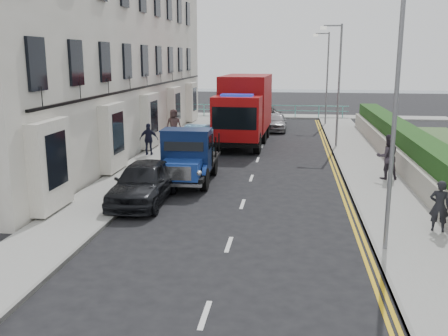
% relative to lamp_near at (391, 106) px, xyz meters
% --- Properties ---
extents(ground, '(120.00, 120.00, 0.00)m').
position_rel_lamp_near_xyz_m(ground, '(-4.18, 2.00, -4.00)').
color(ground, black).
rests_on(ground, ground).
extents(pavement_west, '(2.40, 38.00, 0.12)m').
position_rel_lamp_near_xyz_m(pavement_west, '(-9.38, 11.00, -3.94)').
color(pavement_west, gray).
rests_on(pavement_west, ground).
extents(pavement_east, '(2.60, 38.00, 0.12)m').
position_rel_lamp_near_xyz_m(pavement_east, '(1.12, 11.00, -3.94)').
color(pavement_east, gray).
rests_on(pavement_east, ground).
extents(promenade, '(30.00, 2.50, 0.12)m').
position_rel_lamp_near_xyz_m(promenade, '(-4.18, 31.00, -3.94)').
color(promenade, gray).
rests_on(promenade, ground).
extents(sea_plane, '(120.00, 120.00, 0.00)m').
position_rel_lamp_near_xyz_m(sea_plane, '(-4.18, 62.00, -4.00)').
color(sea_plane, slate).
rests_on(sea_plane, ground).
extents(terrace_west, '(6.31, 30.20, 14.25)m').
position_rel_lamp_near_xyz_m(terrace_west, '(-13.65, 15.00, 3.17)').
color(terrace_west, silver).
rests_on(terrace_west, ground).
extents(garden_east, '(1.45, 28.00, 1.75)m').
position_rel_lamp_near_xyz_m(garden_east, '(3.03, 11.00, -3.10)').
color(garden_east, '#B2AD9E').
rests_on(garden_east, ground).
extents(seafront_railing, '(13.00, 0.08, 1.11)m').
position_rel_lamp_near_xyz_m(seafront_railing, '(-4.18, 30.20, -3.42)').
color(seafront_railing, '#59B2A5').
rests_on(seafront_railing, ground).
extents(lamp_near, '(1.23, 0.18, 7.00)m').
position_rel_lamp_near_xyz_m(lamp_near, '(0.00, 0.00, 0.00)').
color(lamp_near, slate).
rests_on(lamp_near, ground).
extents(lamp_mid, '(1.23, 0.18, 7.00)m').
position_rel_lamp_near_xyz_m(lamp_mid, '(0.00, 16.00, 0.00)').
color(lamp_mid, slate).
rests_on(lamp_mid, ground).
extents(lamp_far, '(1.23, 0.18, 7.00)m').
position_rel_lamp_near_xyz_m(lamp_far, '(0.00, 26.00, 0.00)').
color(lamp_far, slate).
rests_on(lamp_far, ground).
extents(bedford_lorry, '(2.06, 4.97, 2.32)m').
position_rel_lamp_near_xyz_m(bedford_lorry, '(-6.71, 6.46, -2.93)').
color(bedford_lorry, black).
rests_on(bedford_lorry, ground).
extents(red_lorry, '(2.93, 7.93, 4.10)m').
position_rel_lamp_near_xyz_m(red_lorry, '(-5.33, 16.78, -1.81)').
color(red_lorry, black).
rests_on(red_lorry, ground).
extents(parked_car_front, '(1.83, 4.53, 1.54)m').
position_rel_lamp_near_xyz_m(parked_car_front, '(-7.78, 3.76, -3.23)').
color(parked_car_front, black).
rests_on(parked_car_front, ground).
extents(parked_car_mid, '(1.91, 4.87, 1.58)m').
position_rel_lamp_near_xyz_m(parked_car_mid, '(-7.41, 12.93, -3.21)').
color(parked_car_mid, '#5F9ECD').
rests_on(parked_car_mid, ground).
extents(parked_car_rear, '(2.08, 4.50, 1.27)m').
position_rel_lamp_near_xyz_m(parked_car_rear, '(-6.92, 19.93, -3.36)').
color(parked_car_rear, silver).
rests_on(parked_car_rear, ground).
extents(seafront_car_left, '(3.47, 5.60, 1.44)m').
position_rel_lamp_near_xyz_m(seafront_car_left, '(-4.80, 27.01, -3.28)').
color(seafront_car_left, black).
rests_on(seafront_car_left, ground).
extents(seafront_car_right, '(1.54, 3.80, 1.29)m').
position_rel_lamp_near_xyz_m(seafront_car_right, '(-3.61, 22.52, -3.35)').
color(seafront_car_right, '#9A9A9E').
rests_on(seafront_car_right, ground).
extents(pedestrian_east_near, '(0.65, 0.51, 1.56)m').
position_rel_lamp_near_xyz_m(pedestrian_east_near, '(1.92, 1.64, -3.10)').
color(pedestrian_east_near, black).
rests_on(pedestrian_east_near, pavement_east).
extents(pedestrian_east_far, '(1.02, 0.85, 1.92)m').
position_rel_lamp_near_xyz_m(pedestrian_east_far, '(1.58, 8.19, -2.92)').
color(pedestrian_east_far, '#352D37').
rests_on(pedestrian_east_far, pavement_east).
extents(pedestrian_west_near, '(1.03, 0.53, 1.68)m').
position_rel_lamp_near_xyz_m(pedestrian_west_near, '(-9.94, 11.98, -3.04)').
color(pedestrian_west_near, black).
rests_on(pedestrian_west_near, pavement_west).
extents(pedestrian_west_far, '(1.12, 0.97, 1.94)m').
position_rel_lamp_near_xyz_m(pedestrian_west_far, '(-9.71, 16.70, -2.91)').
color(pedestrian_west_far, '#443131').
rests_on(pedestrian_west_far, pavement_west).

